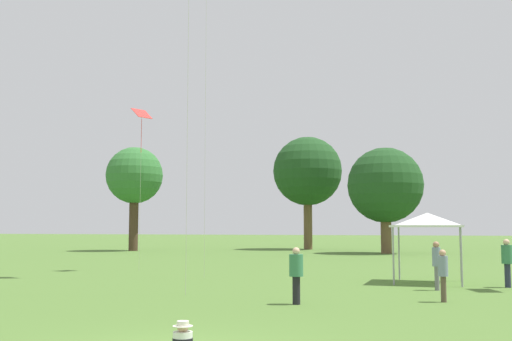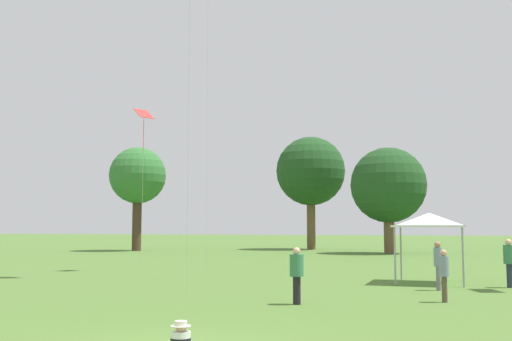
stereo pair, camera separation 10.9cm
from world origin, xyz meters
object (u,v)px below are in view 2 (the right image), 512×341
Objects in this scene: distant_tree_1 at (311,172)px; person_standing_6 at (509,259)px; person_standing_2 at (438,260)px; kite_1 at (144,119)px; distant_tree_0 at (388,185)px; seated_toddler at (181,340)px; person_standing_3 at (297,271)px; person_standing_1 at (444,270)px; distant_tree_2 at (138,177)px; canopy_tent at (429,220)px.

person_standing_6 is at bearing -68.00° from distant_tree_1.
person_standing_2 is 0.20× the size of kite_1.
seated_toddler is at bearing -91.38° from distant_tree_0.
person_standing_3 is at bearing 93.45° from seated_toddler.
person_standing_6 reaches higher than person_standing_3.
person_standing_2 is 1.05× the size of person_standing_3.
seated_toddler is at bearing -81.81° from distant_tree_1.
person_standing_3 is at bearing -90.82° from distant_tree_0.
distant_tree_1 is at bearing -106.58° from person_standing_3.
kite_1 is at bearing -95.35° from distant_tree_1.
person_standing_1 is 4.38m from person_standing_3.
distant_tree_2 is at bearing -60.02° from person_standing_1.
distant_tree_2 is at bearing -83.02° from person_standing_3.
canopy_tent reaches higher than person_standing_1.
person_standing_6 is (2.38, 5.08, 0.12)m from person_standing_1.
distant_tree_2 is (-14.79, -7.89, -0.77)m from distant_tree_1.
person_standing_1 is 0.14× the size of distant_tree_1.
distant_tree_1 is at bearing 137.89° from distant_tree_0.
seated_toddler is 49.21m from distant_tree_1.
person_standing_6 reaches higher than person_standing_2.
distant_tree_0 is at bearing -117.66° from person_standing_3.
distant_tree_0 reaches higher than canopy_tent.
person_standing_6 is 37.60m from distant_tree_1.
person_standing_6 is (2.50, 1.71, 0.01)m from person_standing_2.
distant_tree_0 is (-3.45, 28.87, 4.59)m from person_standing_2.
person_standing_3 is 34.23m from distant_tree_0.
distant_tree_0 is at bearing -131.16° from person_standing_2.
person_standing_1 is at bearing 70.04° from seated_toddler.
person_standing_2 is 0.59× the size of canopy_tent.
person_standing_1 is 5.61m from person_standing_6.
person_standing_1 is 0.19× the size of kite_1.
distant_tree_0 is at bearing 1.84° from distant_tree_2.
person_standing_1 is 41.46m from distant_tree_2.
distant_tree_1 is (-13.87, 34.32, 6.58)m from person_standing_6.
kite_1 reaches higher than person_standing_2.
distant_tree_0 reaches higher than person_standing_6.
person_standing_2 is 0.18× the size of distant_tree_2.
person_standing_2 is 0.97× the size of person_standing_6.
person_standing_2 is at bearing 135.61° from person_standing_6.
distant_tree_1 is (-11.37, 36.03, 6.59)m from person_standing_2.
person_standing_2 is at bearing -97.81° from person_standing_1.
person_standing_2 is 3.08m from canopy_tent.
person_standing_1 is 0.16× the size of distant_tree_2.
person_standing_6 is at bearing -42.69° from distant_tree_2.
person_standing_1 is 6.29m from canopy_tent.
distant_tree_1 reaches higher than seated_toddler.
canopy_tent is at bearing -83.04° from distant_tree_0.
distant_tree_2 is (-22.22, 33.18, 5.90)m from person_standing_3.
person_standing_2 is 0.19× the size of distant_tree_0.
person_standing_6 is at bearing -77.64° from distant_tree_0.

